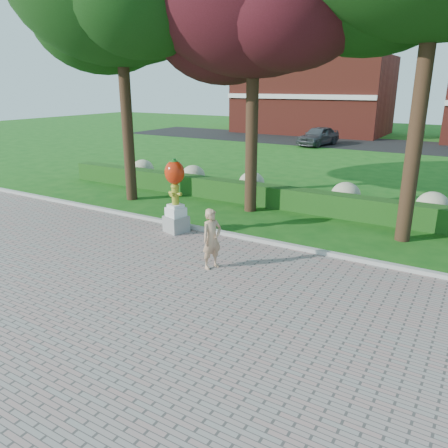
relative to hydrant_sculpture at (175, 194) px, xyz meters
The scene contains 10 objects.
ground 3.99m from the hydrant_sculpture, 41.47° to the right, with size 100.00×100.00×0.00m, color #155214.
walkway 7.20m from the hydrant_sculpture, 66.49° to the right, with size 40.00×14.00×0.04m, color gray.
curb 3.11m from the hydrant_sculpture, 10.03° to the left, with size 40.00×0.18×0.15m, color #ADADA5.
lawn_hedge 5.39m from the hydrant_sculpture, 57.86° to the left, with size 24.00×0.70×0.80m, color #144513.
hydrangea_row 6.51m from the hydrant_sculpture, 58.28° to the left, with size 20.10×1.10×0.99m.
street 25.69m from the hydrant_sculpture, 83.67° to the left, with size 50.00×8.00×0.02m, color black.
building_left 32.38m from the hydrant_sculpture, 102.83° to the left, with size 14.00×8.00×7.00m, color maroon.
hydrant_sculpture is the anchor object (origin of this frame).
woman 3.18m from the hydrant_sculpture, 36.21° to the right, with size 0.57×0.37×1.56m, color tan.
parked_car 22.74m from the hydrant_sculpture, 98.17° to the left, with size 1.71×4.25×1.45m, color #414449.
Camera 1 is at (5.30, -8.07, 4.53)m, focal length 35.00 mm.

